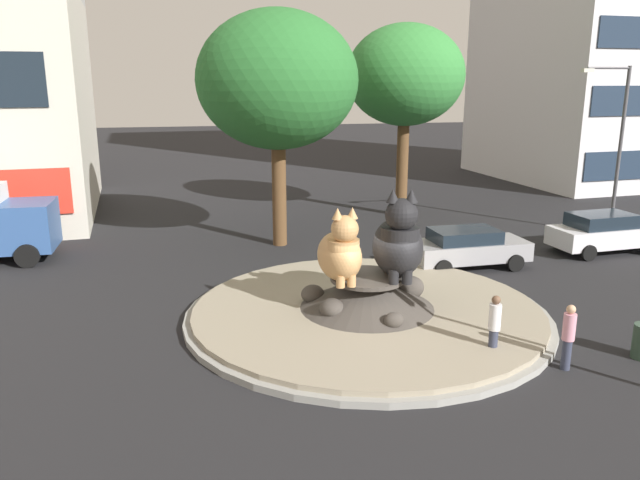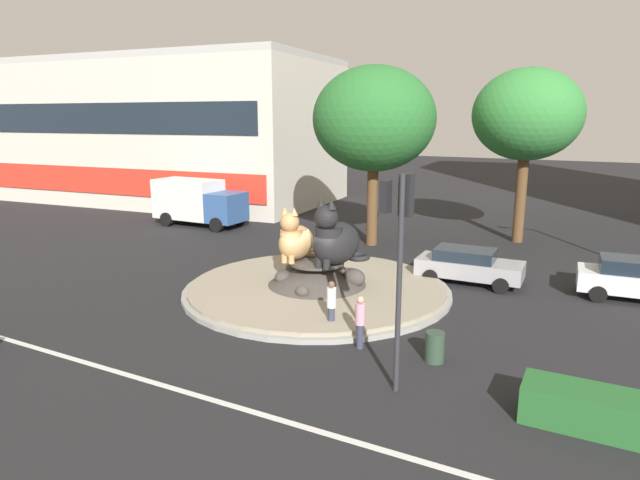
% 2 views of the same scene
% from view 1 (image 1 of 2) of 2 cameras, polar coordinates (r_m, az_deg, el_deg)
% --- Properties ---
extents(ground_plane, '(160.00, 160.00, 0.00)m').
position_cam_1_polar(ground_plane, '(18.71, 4.32, -7.11)').
color(ground_plane, black).
extents(roundabout_island, '(10.80, 10.80, 1.30)m').
position_cam_1_polar(roundabout_island, '(18.58, 4.34, -6.04)').
color(roundabout_island, gray).
rests_on(roundabout_island, ground).
extents(cat_statue_calico, '(1.46, 2.31, 2.22)m').
position_cam_1_polar(cat_statue_calico, '(17.60, 1.92, -1.23)').
color(cat_statue_calico, tan).
rests_on(cat_statue_calico, roundabout_island).
extents(cat_statue_black, '(2.12, 2.71, 2.68)m').
position_cam_1_polar(cat_statue_black, '(18.10, 7.26, -0.34)').
color(cat_statue_black, black).
rests_on(cat_statue_black, roundabout_island).
extents(broadleaf_tree_behind_island, '(6.56, 6.56, 9.66)m').
position_cam_1_polar(broadleaf_tree_behind_island, '(25.79, -3.96, 14.44)').
color(broadleaf_tree_behind_island, brown).
rests_on(broadleaf_tree_behind_island, ground).
extents(second_tree_near_tower, '(5.87, 5.87, 9.60)m').
position_cam_1_polar(second_tree_near_tower, '(32.01, 7.86, 14.75)').
color(second_tree_near_tower, brown).
rests_on(second_tree_near_tower, ground).
extents(streetlight_arm, '(2.31, 0.26, 7.47)m').
position_cam_1_polar(streetlight_arm, '(30.53, 25.64, 8.38)').
color(streetlight_arm, '#4C4C51').
rests_on(streetlight_arm, ground).
extents(pedestrian_pink_shirt, '(0.30, 0.30, 1.67)m').
position_cam_1_polar(pedestrian_pink_shirt, '(16.30, 21.93, -8.14)').
color(pedestrian_pink_shirt, '#33384C').
rests_on(pedestrian_pink_shirt, ground).
extents(pedestrian_white_shirt, '(0.31, 0.31, 1.69)m').
position_cam_1_polar(pedestrian_white_shirt, '(16.32, 15.78, -7.55)').
color(pedestrian_white_shirt, '#33384C').
rests_on(pedestrian_white_shirt, ground).
extents(sedan_on_far_lane, '(4.57, 2.28, 1.63)m').
position_cam_1_polar(sedan_on_far_lane, '(27.83, 24.71, 0.68)').
color(sedan_on_far_lane, silver).
rests_on(sedan_on_far_lane, ground).
extents(parked_car_right, '(4.42, 2.12, 1.49)m').
position_cam_1_polar(parked_car_right, '(23.91, 13.47, -0.63)').
color(parked_car_right, '#99999E').
rests_on(parked_car_right, ground).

